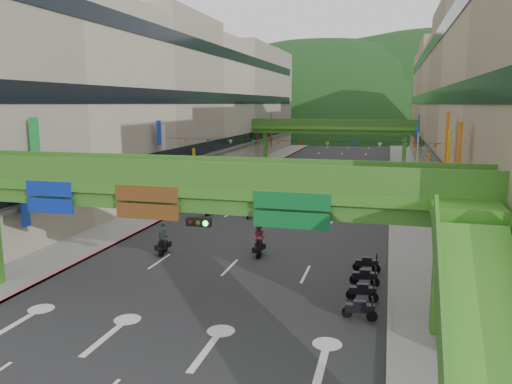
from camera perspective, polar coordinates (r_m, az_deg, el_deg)
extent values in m
plane|color=black|center=(19.57, -14.58, -19.34)|extent=(320.00, 320.00, 0.00)
cube|color=#28282B|center=(65.98, 7.20, 1.71)|extent=(18.00, 140.00, 0.02)
cube|color=gray|center=(68.31, -1.98, 2.12)|extent=(4.00, 140.00, 0.15)
cube|color=gray|center=(65.43, 16.79, 1.34)|extent=(4.00, 140.00, 0.15)
cube|color=#CC5959|center=(67.78, -0.45, 2.07)|extent=(0.20, 140.00, 0.18)
cube|color=gray|center=(65.39, 15.12, 1.43)|extent=(0.20, 140.00, 0.18)
cube|color=#9E937F|center=(70.40, -8.37, 9.95)|extent=(12.00, 95.00, 19.00)
cube|color=black|center=(68.45, -3.57, 5.60)|extent=(0.08, 90.25, 1.40)
cube|color=black|center=(68.25, -3.63, 10.62)|extent=(0.08, 90.25, 1.40)
cube|color=black|center=(68.58, -3.69, 15.64)|extent=(0.08, 90.25, 1.40)
cube|color=gray|center=(65.52, 24.30, 9.18)|extent=(12.00, 95.00, 19.00)
cube|color=black|center=(65.06, 18.69, 4.85)|extent=(0.08, 90.25, 1.40)
cube|color=black|center=(64.85, 18.99, 10.14)|extent=(0.08, 90.25, 1.40)
cube|color=black|center=(65.19, 19.30, 15.41)|extent=(0.08, 90.25, 1.40)
cube|color=#4C9E2D|center=(22.79, -7.82, 0.48)|extent=(28.00, 2.20, 0.50)
cube|color=#387223|center=(22.90, -7.78, -1.00)|extent=(28.00, 1.76, 0.70)
cube|color=#4C9E2D|center=(22.01, 20.29, -9.43)|extent=(0.60, 0.60, 4.80)
cube|color=#387223|center=(21.73, -8.92, 2.12)|extent=(28.00, 0.12, 1.10)
cube|color=#387223|center=(23.63, -6.89, 2.80)|extent=(28.00, 0.12, 1.10)
cube|color=#4C9E2D|center=(15.13, 24.92, -16.19)|extent=(2.20, 7.74, 5.20)
cube|color=navy|center=(25.23, -22.51, -0.66)|extent=(2.40, 0.12, 1.50)
cube|color=#593314|center=(22.57, -12.36, -1.31)|extent=(3.00, 0.12, 1.50)
cube|color=#0C5926|center=(20.45, 4.07, -2.27)|extent=(3.20, 0.12, 1.50)
cube|color=black|center=(21.55, -6.54, -3.44)|extent=(1.10, 0.28, 0.35)
cube|color=#4C9E2D|center=(80.27, 8.77, 7.26)|extent=(28.00, 2.20, 0.50)
cube|color=#387223|center=(80.30, 8.76, 6.84)|extent=(28.00, 1.76, 0.70)
cube|color=#4C9E2D|center=(82.42, 1.06, 5.11)|extent=(0.60, 0.60, 4.80)
cube|color=#4C9E2D|center=(80.06, 16.58, 4.55)|extent=(0.60, 0.60, 4.80)
cube|color=#387223|center=(79.21, 8.70, 7.81)|extent=(28.00, 0.12, 1.10)
cube|color=#387223|center=(81.27, 8.87, 7.86)|extent=(28.00, 0.12, 1.10)
ellipsoid|color=#1C4419|center=(176.57, 7.27, 6.90)|extent=(168.00, 140.00, 112.00)
ellipsoid|color=#1C4419|center=(195.62, 19.86, 6.68)|extent=(208.00, 176.00, 128.00)
cylinder|color=black|center=(45.67, 3.91, 5.89)|extent=(26.00, 0.03, 0.03)
cone|color=red|center=(49.63, -10.48, 5.78)|extent=(0.36, 0.36, 0.40)
cone|color=gold|center=(48.70, -8.05, 5.77)|extent=(0.36, 0.36, 0.40)
cone|color=#193FB2|center=(47.86, -5.53, 5.75)|extent=(0.36, 0.36, 0.40)
cone|color=silver|center=(47.11, -2.92, 5.72)|extent=(0.36, 0.36, 0.40)
cone|color=#198C33|center=(46.47, -0.24, 5.67)|extent=(0.36, 0.36, 0.40)
cone|color=orange|center=(45.92, 2.51, 5.61)|extent=(0.36, 0.36, 0.40)
cone|color=red|center=(45.49, 5.32, 5.53)|extent=(0.36, 0.36, 0.40)
cone|color=gold|center=(45.17, 8.17, 5.44)|extent=(0.36, 0.36, 0.40)
cone|color=#193FB2|center=(44.95, 11.06, 5.34)|extent=(0.36, 0.36, 0.40)
cone|color=silver|center=(44.86, 13.97, 5.22)|extent=(0.36, 0.36, 0.40)
cone|color=#198C33|center=(44.87, 16.88, 5.08)|extent=(0.36, 0.36, 0.40)
cone|color=orange|center=(45.01, 19.78, 4.94)|extent=(0.36, 0.36, 0.40)
cube|color=black|center=(32.58, -10.58, -6.07)|extent=(0.65, 1.35, 0.35)
cube|color=black|center=(32.51, -10.59, -5.65)|extent=(0.42, 0.61, 0.18)
cube|color=black|center=(32.97, -10.41, -4.97)|extent=(0.55, 0.19, 0.06)
cylinder|color=black|center=(33.18, -10.37, -6.31)|extent=(0.22, 0.51, 0.50)
cylinder|color=black|center=(32.15, -10.76, -6.86)|extent=(0.22, 0.51, 0.50)
imported|color=#3C4A52|center=(32.40, -10.62, -4.92)|extent=(0.72, 0.56, 1.76)
cube|color=black|center=(31.59, 0.34, -6.41)|extent=(0.63, 1.35, 0.35)
cube|color=black|center=(31.52, 0.34, -5.98)|extent=(0.41, 0.60, 0.18)
cube|color=black|center=(31.98, 0.38, -5.27)|extent=(0.55, 0.18, 0.06)
cylinder|color=black|center=(32.20, 0.38, -6.65)|extent=(0.21, 0.51, 0.50)
cylinder|color=black|center=(31.15, 0.31, -7.23)|extent=(0.21, 0.51, 0.50)
imported|color=#863449|center=(31.40, 0.34, -5.20)|extent=(1.00, 0.85, 1.79)
cube|color=gray|center=(42.10, -0.66, -2.22)|extent=(0.49, 1.33, 0.35)
cube|color=gray|center=(42.05, -0.66, -1.89)|extent=(0.36, 0.58, 0.18)
cube|color=gray|center=(42.50, -0.39, -1.42)|extent=(0.55, 0.12, 0.06)
cylinder|color=black|center=(42.67, -0.39, -2.47)|extent=(0.15, 0.51, 0.50)
cylinder|color=black|center=(41.67, -0.94, -2.77)|extent=(0.15, 0.51, 0.50)
imported|color=#253239|center=(41.98, -0.66, -1.45)|extent=(0.95, 0.48, 1.56)
cube|color=#6F0A00|center=(43.29, -5.38, -1.93)|extent=(0.44, 1.32, 0.35)
cube|color=#6F0A00|center=(43.24, -5.39, -1.60)|extent=(0.34, 0.57, 0.18)
cube|color=#6F0A00|center=(43.68, -5.10, -1.14)|extent=(0.55, 0.10, 0.06)
cylinder|color=black|center=(43.84, -5.08, -2.17)|extent=(0.13, 0.51, 0.50)
cylinder|color=black|center=(42.86, -5.68, -2.46)|extent=(0.13, 0.51, 0.50)
imported|color=#3F3F46|center=(43.15, -5.40, -1.01)|extent=(0.92, 0.63, 1.80)
cube|color=black|center=(23.23, 11.76, -12.85)|extent=(1.33, 0.51, 0.35)
cube|color=black|center=(23.13, 11.79, -12.28)|extent=(0.58, 0.37, 0.18)
cube|color=black|center=(22.96, 13.19, -11.83)|extent=(0.13, 0.55, 0.06)
cylinder|color=black|center=(23.26, 13.11, -13.66)|extent=(0.51, 0.16, 0.50)
cylinder|color=black|center=(23.43, 10.38, -13.38)|extent=(0.51, 0.16, 0.50)
cube|color=black|center=(25.27, 12.06, -10.93)|extent=(1.33, 0.51, 0.35)
cube|color=black|center=(25.18, 12.08, -10.40)|extent=(0.58, 0.37, 0.18)
cube|color=black|center=(25.02, 13.36, -9.98)|extent=(0.13, 0.55, 0.06)
cylinder|color=black|center=(25.30, 13.29, -11.69)|extent=(0.51, 0.16, 0.50)
cylinder|color=black|center=(25.47, 10.80, -11.44)|extent=(0.51, 0.16, 0.50)
cube|color=black|center=(27.33, 12.31, -9.31)|extent=(1.33, 0.51, 0.35)
cube|color=black|center=(27.25, 12.33, -8.81)|extent=(0.58, 0.37, 0.18)
cube|color=black|center=(27.10, 13.51, -8.41)|extent=(0.13, 0.55, 0.06)
cylinder|color=black|center=(27.36, 13.44, -10.01)|extent=(0.51, 0.16, 0.50)
cylinder|color=black|center=(27.52, 11.15, -9.79)|extent=(0.51, 0.16, 0.50)
cube|color=black|center=(29.42, 12.53, -7.91)|extent=(1.33, 0.51, 0.35)
cube|color=black|center=(29.35, 12.55, -7.45)|extent=(0.58, 0.37, 0.18)
cube|color=black|center=(29.19, 13.64, -7.07)|extent=(0.13, 0.55, 0.06)
cylinder|color=black|center=(29.44, 13.57, -8.56)|extent=(0.51, 0.16, 0.50)
cylinder|color=black|center=(29.60, 11.45, -8.37)|extent=(0.51, 0.16, 0.50)
imported|color=#ADADB4|center=(55.76, -1.63, 1.00)|extent=(2.16, 4.59, 1.45)
imported|color=yellow|center=(61.71, 8.37, 1.77)|extent=(2.29, 4.43, 1.44)
imported|color=#A73325|center=(24.55, 22.48, -11.44)|extent=(1.01, 0.94, 1.66)
imported|color=black|center=(29.74, 21.13, -7.76)|extent=(0.92, 0.82, 1.50)
imported|color=#384059|center=(55.51, 18.34, 0.50)|extent=(0.79, 0.57, 1.56)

